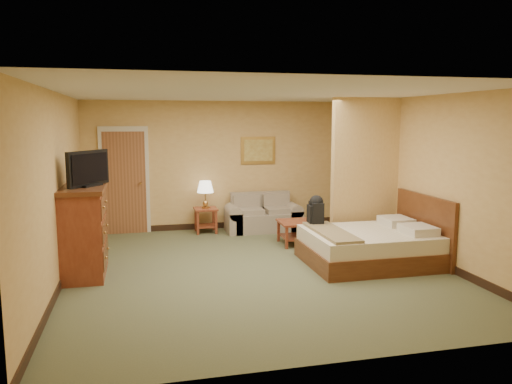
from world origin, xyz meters
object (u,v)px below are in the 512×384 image
object	(u,v)px
coffee_table	(298,228)
dresser	(84,231)
loveseat	(263,218)
bed	(372,245)

from	to	relation	value
coffee_table	dresser	world-z (taller)	dresser
loveseat	dresser	bearing A→B (deg)	-144.96
bed	loveseat	bearing A→B (deg)	112.17
dresser	bed	size ratio (longest dim) A/B	0.66
coffee_table	dresser	bearing A→B (deg)	-164.22
loveseat	coffee_table	xyz separation A→B (m)	(0.33, -1.25, 0.06)
loveseat	dresser	size ratio (longest dim) A/B	1.17
coffee_table	loveseat	bearing A→B (deg)	104.70
coffee_table	bed	world-z (taller)	bed
loveseat	bed	distance (m)	2.88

